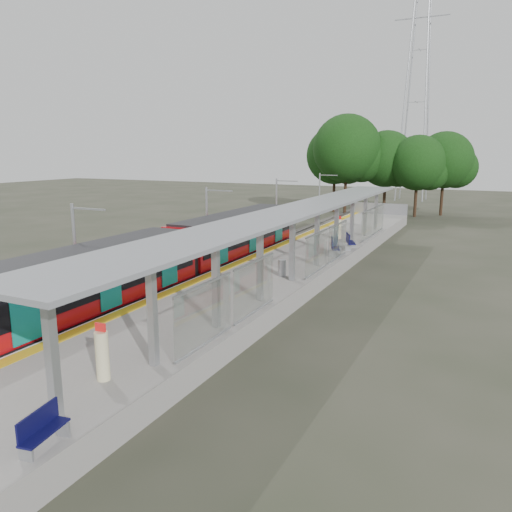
{
  "coord_description": "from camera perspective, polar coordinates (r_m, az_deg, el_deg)",
  "views": [
    {
      "loc": [
        11.53,
        -10.17,
        7.81
      ],
      "look_at": [
        0.21,
        13.3,
        2.3
      ],
      "focal_mm": 35.0,
      "sensor_mm": 36.0,
      "label": 1
    }
  ],
  "objects": [
    {
      "name": "pylon",
      "position": [
        84.85,
        18.05,
        18.95
      ],
      "size": [
        8.0,
        4.0,
        38.0
      ],
      "primitive_type": null,
      "color": "#9EA0A5",
      "rests_on": "ground"
    },
    {
      "name": "litter_bin",
      "position": [
        27.64,
        2.99,
        -1.36
      ],
      "size": [
        0.59,
        0.59,
        0.92
      ],
      "primitive_type": "cylinder",
      "rotation": [
        0.0,
        0.0,
        0.43
      ],
      "color": "#9EA0A5",
      "rests_on": "platform"
    },
    {
      "name": "catenary_masts",
      "position": [
        34.5,
        -5.51,
        3.72
      ],
      "size": [
        2.08,
        48.16,
        5.4
      ],
      "color": "#9EA0A5",
      "rests_on": "ground"
    },
    {
      "name": "trackbed",
      "position": [
        35.02,
        -2.17,
        -0.76
      ],
      "size": [
        3.0,
        70.0,
        0.24
      ],
      "primitive_type": "cube",
      "color": "#59544C",
      "rests_on": "ground"
    },
    {
      "name": "platform",
      "position": [
        33.12,
        4.72,
        -0.86
      ],
      "size": [
        6.0,
        50.0,
        1.0
      ],
      "primitive_type": "cube",
      "color": "gray",
      "rests_on": "ground"
    },
    {
      "name": "bench_near",
      "position": [
        13.23,
        -23.28,
        -17.65
      ],
      "size": [
        0.63,
        1.41,
        0.93
      ],
      "rotation": [
        0.0,
        0.0,
        0.16
      ],
      "color": "#0E0E47",
      "rests_on": "platform"
    },
    {
      "name": "ground",
      "position": [
        17.25,
        -21.07,
        -15.84
      ],
      "size": [
        200.0,
        200.0,
        0.0
      ],
      "primitive_type": "plane",
      "color": "#474438",
      "rests_on": "ground"
    },
    {
      "name": "bench_far",
      "position": [
        35.73,
        10.63,
        1.69
      ],
      "size": [
        1.11,
        1.68,
        1.11
      ],
      "rotation": [
        0.0,
        0.0,
        0.41
      ],
      "color": "#0E0E47",
      "rests_on": "platform"
    },
    {
      "name": "tactile_strip",
      "position": [
        33.98,
        0.73,
        0.4
      ],
      "size": [
        0.6,
        50.0,
        0.02
      ],
      "primitive_type": "cube",
      "color": "gold",
      "rests_on": "platform"
    },
    {
      "name": "train",
      "position": [
        28.61,
        -8.95,
        0.18
      ],
      "size": [
        2.74,
        27.6,
        3.62
      ],
      "color": "black",
      "rests_on": "ground"
    },
    {
      "name": "info_pillar_near",
      "position": [
        15.96,
        -17.16,
        -10.8
      ],
      "size": [
        0.41,
        0.41,
        1.81
      ],
      "rotation": [
        0.0,
        0.0,
        0.07
      ],
      "color": "beige",
      "rests_on": "platform"
    },
    {
      "name": "bench_mid",
      "position": [
        33.58,
        8.88,
        1.13
      ],
      "size": [
        1.06,
        1.74,
        1.14
      ],
      "rotation": [
        0.0,
        0.0,
        0.35
      ],
      "color": "#0E0E47",
      "rests_on": "platform"
    },
    {
      "name": "info_pillar_far",
      "position": [
        39.93,
        9.43,
        3.09
      ],
      "size": [
        0.41,
        0.41,
        1.81
      ],
      "rotation": [
        0.0,
        0.0,
        -0.21
      ],
      "color": "beige",
      "rests_on": "platform"
    },
    {
      "name": "tree_cluster",
      "position": [
        63.99,
        13.75,
        11.06
      ],
      "size": [
        20.14,
        12.23,
        12.2
      ],
      "color": "#382316",
      "rests_on": "ground"
    },
    {
      "name": "end_fence",
      "position": [
        56.66,
        13.92,
        5.29
      ],
      "size": [
        6.0,
        0.1,
        1.2
      ],
      "primitive_type": "cube",
      "color": "#9EA0A5",
      "rests_on": "platform"
    },
    {
      "name": "canopy",
      "position": [
        28.4,
        5.1,
        4.59
      ],
      "size": [
        3.27,
        38.0,
        3.66
      ],
      "color": "#9EA0A5",
      "rests_on": "platform"
    }
  ]
}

